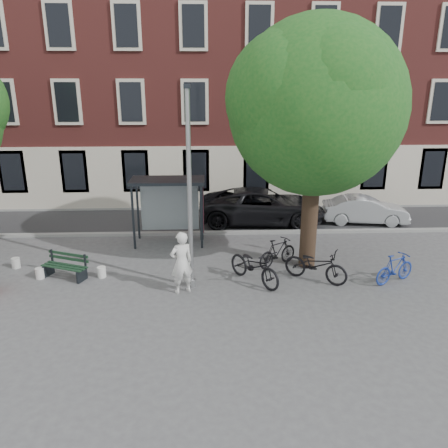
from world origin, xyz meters
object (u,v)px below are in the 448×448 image
lamppost (190,201)px  bike_c (254,266)px  bus_shelter (178,196)px  bike_b (395,268)px  car_silver (365,210)px  bike_d (278,252)px  car_dark (262,206)px  bench (66,267)px  bike_a (316,265)px  notice_sign (312,227)px  painter (182,263)px

lamppost → bike_c: (2.00, 0.19, -2.20)m
lamppost → bus_shelter: size_ratio=2.14×
bike_b → car_silver: size_ratio=0.43×
bike_d → car_silver: (4.77, 4.79, 0.12)m
bike_d → car_dark: bearing=-35.3°
bench → bike_a: (8.16, -0.57, 0.18)m
bike_d → car_dark: 5.06m
bus_shelter → car_silver: 8.73m
bike_c → notice_sign: size_ratio=1.32×
bike_b → bike_d: bearing=40.4°
painter → bike_c: bearing=169.8°
lamppost → bus_shelter: (-0.61, 4.11, -0.87)m
bike_b → bus_shelter: bearing=33.6°
bike_b → bike_c: bearing=61.3°
bench → bike_b: bearing=17.9°
lamppost → bench: size_ratio=3.77×
bus_shelter → car_dark: size_ratio=0.50×
bike_d → car_dark: car_dark is taller
bus_shelter → bike_a: (4.60, -3.86, -1.37)m
bus_shelter → bike_c: (2.61, -3.92, -1.34)m
bench → bike_a: bike_a is taller
bench → bike_b: size_ratio=0.99×
notice_sign → bike_b: bearing=-36.3°
bike_a → car_dark: 6.40m
bike_a → bike_b: (2.51, -0.23, -0.06)m
lamppost → notice_sign: size_ratio=3.65×
car_dark → bus_shelter: bearing=128.2°
bike_b → bike_d: bike_d is taller
bike_a → car_silver: 7.13m
bike_a → car_silver: (3.74, 6.06, 0.07)m
bike_a → bike_c: (-1.99, -0.06, 0.03)m
bike_c → bike_a: bearing=-35.3°
painter → bench: painter is taller
bike_b → car_silver: car_silver is taller
bike_d → bus_shelter: bearing=19.7°
painter → bike_b: size_ratio=1.19×
lamppost → bench: (-4.17, 0.82, -2.42)m
bike_a → bike_d: bearing=72.4°
bike_a → bike_d: size_ratio=1.25×
bike_d → bench: bearing=61.2°
lamppost → bike_a: (3.99, 0.25, -2.23)m
painter → car_silver: painter is taller
lamppost → car_silver: (7.73, 6.31, -2.16)m
lamppost → bike_c: lamppost is taller
bike_a → bike_d: bike_a is taller
bus_shelter → bike_c: size_ratio=1.29×
painter → notice_sign: 5.34m
bike_a → car_dark: (-0.96, 6.32, 0.24)m
bike_c → car_dark: size_ratio=0.39×
bus_shelter → bench: bus_shelter is taller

